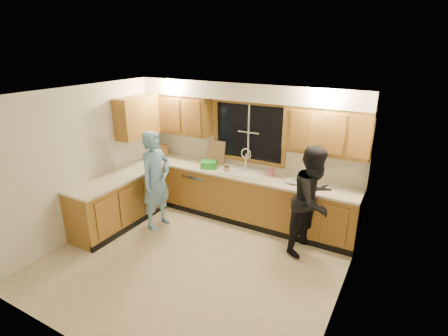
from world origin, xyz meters
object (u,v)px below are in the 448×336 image
object	(u,v)px
dishwasher	(202,189)
bowl	(294,182)
stove	(95,214)
sink	(241,175)
man	(156,180)
knife_block	(164,150)
soap_bottle	(271,171)
dish_crate	(209,164)
woman	(313,200)

from	to	relation	value
dishwasher	bowl	distance (m)	1.93
dishwasher	stove	xyz separation A→B (m)	(-0.95, -1.81, 0.04)
sink	man	world-z (taller)	man
sink	stove	bearing A→B (deg)	-134.61
knife_block	man	bearing A→B (deg)	-95.69
sink	soap_bottle	xyz separation A→B (m)	(0.54, 0.09, 0.15)
dishwasher	man	world-z (taller)	man
knife_block	dish_crate	world-z (taller)	knife_block
woman	sink	bearing A→B (deg)	91.47
woman	soap_bottle	world-z (taller)	woman
dish_crate	soap_bottle	size ratio (longest dim) A/B	1.53
man	knife_block	world-z (taller)	man
dish_crate	bowl	distance (m)	1.64
sink	stove	xyz separation A→B (m)	(-1.80, -1.82, -0.41)
sink	bowl	distance (m)	1.01
knife_block	soap_bottle	distance (m)	2.36
knife_block	sink	bearing A→B (deg)	-40.06
dishwasher	bowl	size ratio (longest dim) A/B	3.43
dishwasher	dish_crate	distance (m)	0.62
bowl	dish_crate	bearing A→B (deg)	-179.09
sink	knife_block	size ratio (longest dim) A/B	3.54
sink	soap_bottle	bearing A→B (deg)	9.76
dishwasher	bowl	xyz separation A→B (m)	(1.85, -0.03, 0.54)
sink	soap_bottle	distance (m)	0.57
soap_bottle	bowl	world-z (taller)	soap_bottle
woman	bowl	xyz separation A→B (m)	(-0.44, 0.37, 0.09)
stove	bowl	xyz separation A→B (m)	(2.80, 1.78, 0.50)
man	soap_bottle	size ratio (longest dim) A/B	9.68
sink	woman	bearing A→B (deg)	-16.33
stove	soap_bottle	world-z (taller)	soap_bottle
stove	knife_block	xyz separation A→B (m)	(-0.01, 1.91, 0.59)
dishwasher	soap_bottle	size ratio (longest dim) A/B	4.54
knife_block	bowl	size ratio (longest dim) A/B	1.02
man	woman	bearing A→B (deg)	-74.33
sink	soap_bottle	world-z (taller)	sink
woman	dish_crate	bearing A→B (deg)	98.31
dishwasher	man	xyz separation A→B (m)	(-0.31, -0.96, 0.47)
woman	bowl	size ratio (longest dim) A/B	7.22
dishwasher	woman	distance (m)	2.37
dishwasher	knife_block	size ratio (longest dim) A/B	3.37
dishwasher	dish_crate	bearing A→B (deg)	-15.85
stove	man	bearing A→B (deg)	52.81
knife_block	bowl	world-z (taller)	knife_block
woman	bowl	distance (m)	0.58
stove	woman	bearing A→B (deg)	23.37
stove	man	xyz separation A→B (m)	(0.64, 0.85, 0.43)
stove	woman	size ratio (longest dim) A/B	0.52
sink	bowl	xyz separation A→B (m)	(1.00, -0.05, 0.08)
dish_crate	dishwasher	bearing A→B (deg)	164.15
woman	bowl	bearing A→B (deg)	67.48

